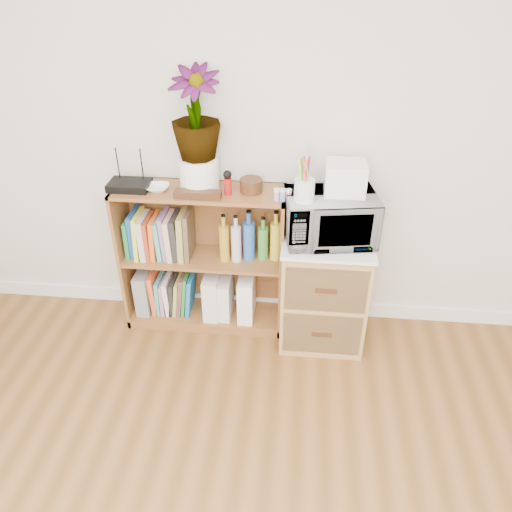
# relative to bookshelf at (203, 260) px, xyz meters

# --- Properties ---
(skirting_board) EXTENTS (4.00, 0.02, 0.10)m
(skirting_board) POSITION_rel_bookshelf_xyz_m (0.35, 0.14, -0.42)
(skirting_board) COLOR white
(skirting_board) RESTS_ON ground
(bookshelf) EXTENTS (1.00, 0.30, 0.95)m
(bookshelf) POSITION_rel_bookshelf_xyz_m (0.00, 0.00, 0.00)
(bookshelf) COLOR brown
(bookshelf) RESTS_ON ground
(wicker_unit) EXTENTS (0.50, 0.45, 0.70)m
(wicker_unit) POSITION_rel_bookshelf_xyz_m (0.75, -0.08, -0.12)
(wicker_unit) COLOR #9E7542
(wicker_unit) RESTS_ON ground
(microwave) EXTENTS (0.54, 0.41, 0.27)m
(microwave) POSITION_rel_bookshelf_xyz_m (0.75, -0.08, 0.38)
(microwave) COLOR silver
(microwave) RESTS_ON wicker_unit
(pen_cup) EXTENTS (0.11, 0.11, 0.12)m
(pen_cup) POSITION_rel_bookshelf_xyz_m (0.60, -0.16, 0.58)
(pen_cup) COLOR white
(pen_cup) RESTS_ON microwave
(small_appliance) EXTENTS (0.22, 0.18, 0.17)m
(small_appliance) POSITION_rel_bookshelf_xyz_m (0.81, -0.04, 0.60)
(small_appliance) COLOR white
(small_appliance) RESTS_ON microwave
(router) EXTENTS (0.23, 0.16, 0.04)m
(router) POSITION_rel_bookshelf_xyz_m (-0.40, -0.02, 0.50)
(router) COLOR black
(router) RESTS_ON bookshelf
(white_bowl) EXTENTS (0.13, 0.13, 0.03)m
(white_bowl) POSITION_rel_bookshelf_xyz_m (-0.23, -0.03, 0.49)
(white_bowl) COLOR white
(white_bowl) RESTS_ON bookshelf
(plant_pot) EXTENTS (0.22, 0.22, 0.19)m
(plant_pot) POSITION_rel_bookshelf_xyz_m (0.01, 0.02, 0.57)
(plant_pot) COLOR white
(plant_pot) RESTS_ON bookshelf
(potted_plant) EXTENTS (0.27, 0.27, 0.49)m
(potted_plant) POSITION_rel_bookshelf_xyz_m (0.01, 0.02, 0.91)
(potted_plant) COLOR #33803B
(potted_plant) RESTS_ON plant_pot
(trinket_box) EXTENTS (0.26, 0.07, 0.04)m
(trinket_box) POSITION_rel_bookshelf_xyz_m (0.02, -0.10, 0.50)
(trinket_box) COLOR #331D0E
(trinket_box) RESTS_ON bookshelf
(kokeshi_doll) EXTENTS (0.04, 0.04, 0.10)m
(kokeshi_doll) POSITION_rel_bookshelf_xyz_m (0.18, -0.04, 0.52)
(kokeshi_doll) COLOR maroon
(kokeshi_doll) RESTS_ON bookshelf
(wooden_bowl) EXTENTS (0.13, 0.13, 0.08)m
(wooden_bowl) POSITION_rel_bookshelf_xyz_m (0.30, 0.01, 0.51)
(wooden_bowl) COLOR #391C0F
(wooden_bowl) RESTS_ON bookshelf
(paint_jars) EXTENTS (0.12, 0.04, 0.06)m
(paint_jars) POSITION_rel_bookshelf_xyz_m (0.48, -0.09, 0.51)
(paint_jars) COLOR pink
(paint_jars) RESTS_ON bookshelf
(file_box) EXTENTS (0.09, 0.23, 0.29)m
(file_box) POSITION_rel_bookshelf_xyz_m (-0.40, 0.00, -0.26)
(file_box) COLOR gray
(file_box) RESTS_ON bookshelf
(magazine_holder_left) EXTENTS (0.09, 0.24, 0.30)m
(magazine_holder_left) POSITION_rel_bookshelf_xyz_m (0.05, -0.01, -0.26)
(magazine_holder_left) COLOR silver
(magazine_holder_left) RESTS_ON bookshelf
(magazine_holder_mid) EXTENTS (0.09, 0.22, 0.27)m
(magazine_holder_mid) POSITION_rel_bookshelf_xyz_m (0.13, -0.01, -0.27)
(magazine_holder_mid) COLOR silver
(magazine_holder_mid) RESTS_ON bookshelf
(magazine_holder_right) EXTENTS (0.10, 0.24, 0.30)m
(magazine_holder_right) POSITION_rel_bookshelf_xyz_m (0.27, -0.01, -0.25)
(magazine_holder_right) COLOR white
(magazine_holder_right) RESTS_ON bookshelf
(cookbooks) EXTENTS (0.40, 0.20, 0.31)m
(cookbooks) POSITION_rel_bookshelf_xyz_m (-0.26, 0.00, 0.16)
(cookbooks) COLOR #207840
(cookbooks) RESTS_ON bookshelf
(liquor_bottles) EXTENTS (0.37, 0.07, 0.31)m
(liquor_bottles) POSITION_rel_bookshelf_xyz_m (0.29, 0.00, 0.18)
(liquor_bottles) COLOR #B58C22
(liquor_bottles) RESTS_ON bookshelf
(lower_books) EXTENTS (0.29, 0.19, 0.30)m
(lower_books) POSITION_rel_bookshelf_xyz_m (-0.22, 0.00, -0.27)
(lower_books) COLOR #E45B28
(lower_books) RESTS_ON bookshelf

